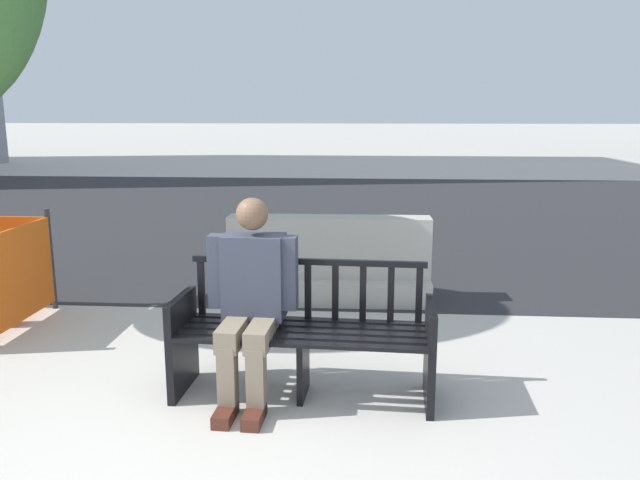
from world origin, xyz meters
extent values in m
plane|color=#B7B2A8|center=(0.00, 0.00, 0.00)|extent=(200.00, 200.00, 0.00)
cube|color=#28282B|center=(0.00, 8.70, 0.00)|extent=(120.00, 12.00, 0.01)
cube|color=black|center=(-0.26, 0.94, 0.33)|extent=(0.07, 0.51, 0.66)
cube|color=black|center=(1.37, 0.87, 0.33)|extent=(0.07, 0.51, 0.66)
cube|color=black|center=(0.56, 0.91, 0.22)|extent=(0.05, 0.33, 0.45)
cube|color=black|center=(0.54, 0.68, 0.45)|extent=(1.60, 0.14, 0.02)
cube|color=black|center=(0.55, 0.79, 0.45)|extent=(1.60, 0.14, 0.02)
cube|color=black|center=(0.56, 0.91, 0.45)|extent=(1.60, 0.14, 0.02)
cube|color=black|center=(0.56, 1.02, 0.45)|extent=(1.60, 0.14, 0.02)
cube|color=black|center=(0.57, 1.13, 0.45)|extent=(1.60, 0.14, 0.02)
cube|color=black|center=(0.57, 1.14, 0.86)|extent=(1.60, 0.11, 0.04)
cube|color=black|center=(-0.18, 1.18, 0.65)|extent=(0.05, 0.03, 0.38)
cube|color=black|center=(0.00, 1.17, 0.65)|extent=(0.05, 0.03, 0.38)
cube|color=black|center=(0.19, 1.16, 0.65)|extent=(0.05, 0.03, 0.38)
cube|color=black|center=(0.38, 1.15, 0.65)|extent=(0.05, 0.03, 0.38)
cube|color=black|center=(0.57, 1.14, 0.65)|extent=(0.05, 0.03, 0.38)
cube|color=black|center=(0.75, 1.14, 0.65)|extent=(0.05, 0.03, 0.38)
cube|color=black|center=(0.94, 1.13, 0.65)|extent=(0.05, 0.03, 0.38)
cube|color=black|center=(1.13, 1.12, 0.65)|extent=(0.05, 0.03, 0.38)
cube|color=black|center=(1.32, 1.11, 0.65)|extent=(0.05, 0.03, 0.38)
cube|color=black|center=(-0.26, 0.92, 0.65)|extent=(0.07, 0.46, 0.03)
cube|color=black|center=(1.37, 0.85, 0.65)|extent=(0.07, 0.46, 0.03)
cube|color=#383D4C|center=(0.23, 0.99, 0.79)|extent=(0.41, 0.26, 0.56)
sphere|color=brown|center=(0.22, 0.97, 1.21)|extent=(0.21, 0.21, 0.21)
cube|color=#7F705B|center=(0.13, 0.77, 0.48)|extent=(0.16, 0.45, 0.14)
cube|color=#7F705B|center=(0.31, 0.77, 0.48)|extent=(0.16, 0.45, 0.14)
cube|color=#7F705B|center=(0.12, 0.61, 0.23)|extent=(0.11, 0.11, 0.45)
cube|color=#7F705B|center=(0.30, 0.60, 0.23)|extent=(0.11, 0.11, 0.45)
cube|color=#4C2319|center=(0.11, 0.53, 0.04)|extent=(0.12, 0.26, 0.08)
cube|color=#4C2319|center=(0.29, 0.52, 0.04)|extent=(0.12, 0.26, 0.08)
cube|color=#383D4C|center=(-0.02, 0.97, 0.83)|extent=(0.10, 0.12, 0.48)
cube|color=#383D4C|center=(0.47, 0.95, 0.83)|extent=(0.10, 0.12, 0.48)
cube|color=#ADA89E|center=(0.59, 3.12, 0.12)|extent=(2.01, 0.71, 0.24)
cube|color=#ADA89E|center=(0.59, 3.12, 0.54)|extent=(2.00, 0.33, 0.60)
cylinder|color=#2D2D33|center=(-2.02, 2.61, 0.48)|extent=(0.05, 0.05, 0.97)
cube|color=#E05B14|center=(-2.02, 2.02, 0.48)|extent=(0.03, 1.17, 0.81)
camera|label=1|loc=(0.95, -2.93, 1.85)|focal=35.00mm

